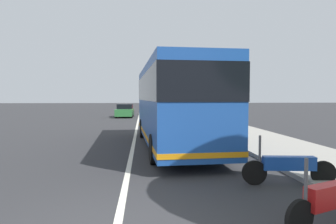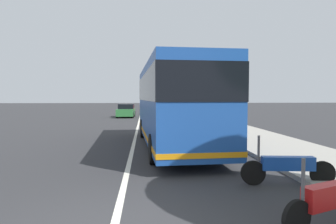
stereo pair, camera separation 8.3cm
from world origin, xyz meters
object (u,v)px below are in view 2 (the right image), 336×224
car_oncoming (154,109)px  motorcycle_far_end (331,199)px  car_behind_bus (126,111)px  car_far_distant (153,106)px  coach_bus (174,101)px  motorcycle_angled (287,167)px

car_oncoming → motorcycle_far_end: bearing=-176.4°
motorcycle_far_end → car_oncoming: (32.73, 2.03, 0.24)m
car_behind_bus → car_far_distant: (15.56, -3.47, 0.01)m
coach_bus → car_oncoming: (24.47, 0.14, -1.36)m
motorcycle_far_end → car_oncoming: size_ratio=0.47×
motorcycle_far_end → motorcycle_angled: motorcycle_angled is taller
motorcycle_far_end → car_oncoming: bearing=-108.2°
car_far_distant → car_oncoming: bearing=-177.5°
car_far_distant → motorcycle_far_end: bearing=-173.9°
motorcycle_far_end → motorcycle_angled: bearing=-121.2°
car_behind_bus → car_oncoming: bearing=146.1°
motorcycle_angled → car_far_distant: bearing=-80.4°
motorcycle_angled → motorcycle_far_end: bearing=87.1°
car_oncoming → motorcycle_angled: bearing=-175.4°
coach_bus → motorcycle_angled: 6.58m
car_far_distant → car_oncoming: (-11.01, 0.23, 0.02)m
coach_bus → car_behind_bus: 20.25m
coach_bus → car_far_distant: 35.51m
coach_bus → motorcycle_far_end: 8.63m
motorcycle_angled → car_far_distant: car_far_distant is taller
coach_bus → car_far_distant: size_ratio=2.42×
car_oncoming → coach_bus: bearing=-179.6°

